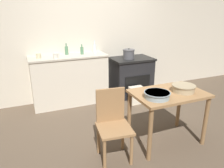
# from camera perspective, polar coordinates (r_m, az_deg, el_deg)

# --- Properties ---
(ground_plane) EXTENTS (14.00, 14.00, 0.00)m
(ground_plane) POSITION_cam_1_polar(r_m,az_deg,el_deg) (3.51, 2.53, -11.63)
(ground_plane) COLOR brown
(wall_back) EXTENTS (8.00, 0.07, 2.55)m
(wall_back) POSITION_cam_1_polar(r_m,az_deg,el_deg) (4.53, -5.97, 12.44)
(wall_back) COLOR beige
(wall_back) RESTS_ON ground_plane
(counter_cabinet) EXTENTS (1.45, 0.52, 0.96)m
(counter_cabinet) POSITION_cam_1_polar(r_m,az_deg,el_deg) (4.31, -10.93, 1.04)
(counter_cabinet) COLOR beige
(counter_cabinet) RESTS_ON ground_plane
(stove) EXTENTS (0.85, 0.62, 0.82)m
(stove) POSITION_cam_1_polar(r_m,az_deg,el_deg) (4.71, 5.00, 1.98)
(stove) COLOR black
(stove) RESTS_ON ground_plane
(work_table) EXTENTS (0.97, 0.65, 0.74)m
(work_table) POSITION_cam_1_polar(r_m,az_deg,el_deg) (3.05, 14.44, -4.30)
(work_table) COLOR #997047
(work_table) RESTS_ON ground_plane
(chair) EXTENTS (0.45, 0.45, 0.88)m
(chair) POSITION_cam_1_polar(r_m,az_deg,el_deg) (2.72, 0.21, -10.10)
(chair) COLOR #997047
(chair) RESTS_ON ground_plane
(flour_sack) EXTENTS (0.28, 0.19, 0.33)m
(flour_sack) POSITION_cam_1_polar(r_m,az_deg,el_deg) (4.36, 6.37, -2.90)
(flour_sack) COLOR beige
(flour_sack) RESTS_ON ground_plane
(stock_pot) EXTENTS (0.24, 0.24, 0.21)m
(stock_pot) POSITION_cam_1_polar(r_m,az_deg,el_deg) (4.52, 4.37, 7.83)
(stock_pot) COLOR #4C4C51
(stock_pot) RESTS_ON stove
(mixing_bowl_large) EXTENTS (0.31, 0.31, 0.09)m
(mixing_bowl_large) POSITION_cam_1_polar(r_m,az_deg,el_deg) (3.06, 18.17, -0.99)
(mixing_bowl_large) COLOR tan
(mixing_bowl_large) RESTS_ON work_table
(mixing_bowl_small) EXTENTS (0.33, 0.33, 0.08)m
(mixing_bowl_small) POSITION_cam_1_polar(r_m,az_deg,el_deg) (2.76, 11.69, -2.76)
(mixing_bowl_small) COLOR #93A8B2
(mixing_bowl_small) RESTS_ON work_table
(bottle_far_left) EXTENTS (0.06, 0.06, 0.19)m
(bottle_far_left) POSITION_cam_1_polar(r_m,az_deg,el_deg) (4.27, -7.86, 8.68)
(bottle_far_left) COLOR #517F5B
(bottle_far_left) RESTS_ON counter_cabinet
(bottle_left) EXTENTS (0.06, 0.06, 0.21)m
(bottle_left) POSITION_cam_1_polar(r_m,az_deg,el_deg) (4.27, -11.80, 8.60)
(bottle_left) COLOR #517F5B
(bottle_left) RESTS_ON counter_cabinet
(bottle_mid_left) EXTENTS (0.07, 0.07, 0.25)m
(bottle_mid_left) POSITION_cam_1_polar(r_m,az_deg,el_deg) (4.35, -4.55, 9.31)
(bottle_mid_left) COLOR silver
(bottle_mid_left) RESTS_ON counter_cabinet
(cup_center_left) EXTENTS (0.08, 0.08, 0.09)m
(cup_center_left) POSITION_cam_1_polar(r_m,az_deg,el_deg) (4.08, -18.65, 6.97)
(cup_center_left) COLOR beige
(cup_center_left) RESTS_ON counter_cabinet
(cup_center) EXTENTS (0.09, 0.09, 0.10)m
(cup_center) POSITION_cam_1_polar(r_m,az_deg,el_deg) (3.98, -14.47, 7.14)
(cup_center) COLOR silver
(cup_center) RESTS_ON counter_cabinet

